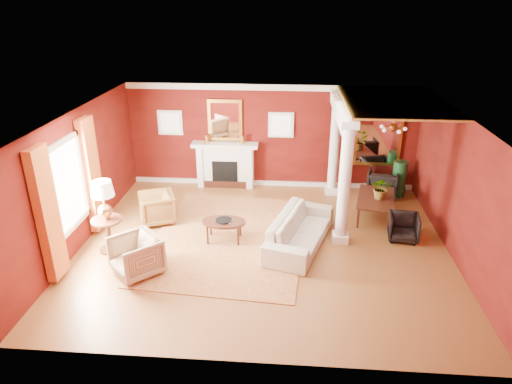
# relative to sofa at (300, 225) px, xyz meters

# --- Properties ---
(ground) EXTENTS (8.00, 8.00, 0.00)m
(ground) POSITION_rel_sofa_xyz_m (-0.79, -0.10, -0.48)
(ground) COLOR brown
(ground) RESTS_ON ground
(room_shell) EXTENTS (8.04, 7.04, 2.92)m
(room_shell) POSITION_rel_sofa_xyz_m (-0.79, -0.10, 1.54)
(room_shell) COLOR #5A130C
(room_shell) RESTS_ON ground
(fireplace) EXTENTS (1.85, 0.42, 1.29)m
(fireplace) POSITION_rel_sofa_xyz_m (-2.09, 3.22, 0.17)
(fireplace) COLOR white
(fireplace) RESTS_ON ground
(overmantel_mirror) EXTENTS (0.95, 0.07, 1.15)m
(overmantel_mirror) POSITION_rel_sofa_xyz_m (-2.09, 3.36, 1.42)
(overmantel_mirror) COLOR gold
(overmantel_mirror) RESTS_ON fireplace
(flank_window_left) EXTENTS (0.70, 0.07, 0.70)m
(flank_window_left) POSITION_rel_sofa_xyz_m (-3.64, 3.37, 1.32)
(flank_window_left) COLOR white
(flank_window_left) RESTS_ON room_shell
(flank_window_right) EXTENTS (0.70, 0.07, 0.70)m
(flank_window_right) POSITION_rel_sofa_xyz_m (-0.54, 3.37, 1.32)
(flank_window_right) COLOR white
(flank_window_right) RESTS_ON room_shell
(left_window) EXTENTS (0.21, 2.55, 2.60)m
(left_window) POSITION_rel_sofa_xyz_m (-4.69, -0.70, 0.95)
(left_window) COLOR white
(left_window) RESTS_ON room_shell
(column_front) EXTENTS (0.36, 0.36, 2.80)m
(column_front) POSITION_rel_sofa_xyz_m (0.91, 0.20, 0.95)
(column_front) COLOR white
(column_front) RESTS_ON ground
(column_back) EXTENTS (0.36, 0.36, 2.80)m
(column_back) POSITION_rel_sofa_xyz_m (0.91, 2.90, 0.95)
(column_back) COLOR white
(column_back) RESTS_ON ground
(header_beam) EXTENTS (0.30, 3.20, 0.32)m
(header_beam) POSITION_rel_sofa_xyz_m (0.91, 1.80, 2.14)
(header_beam) COLOR white
(header_beam) RESTS_ON column_front
(amber_ceiling) EXTENTS (2.30, 3.40, 0.04)m
(amber_ceiling) POSITION_rel_sofa_xyz_m (2.06, 1.65, 2.39)
(amber_ceiling) COLOR gold
(amber_ceiling) RESTS_ON room_shell
(dining_mirror) EXTENTS (1.30, 0.07, 1.70)m
(dining_mirror) POSITION_rel_sofa_xyz_m (2.11, 3.36, 1.07)
(dining_mirror) COLOR gold
(dining_mirror) RESTS_ON room_shell
(chandelier) EXTENTS (0.60, 0.62, 0.75)m
(chandelier) POSITION_rel_sofa_xyz_m (2.11, 1.70, 1.77)
(chandelier) COLOR #B27938
(chandelier) RESTS_ON room_shell
(crown_trim) EXTENTS (8.00, 0.08, 0.16)m
(crown_trim) POSITION_rel_sofa_xyz_m (-0.79, 3.36, 2.34)
(crown_trim) COLOR white
(crown_trim) RESTS_ON room_shell
(base_trim) EXTENTS (8.00, 0.08, 0.12)m
(base_trim) POSITION_rel_sofa_xyz_m (-0.79, 3.36, -0.42)
(base_trim) COLOR white
(base_trim) RESTS_ON ground
(rug) EXTENTS (3.70, 4.73, 0.02)m
(rug) POSITION_rel_sofa_xyz_m (-1.60, 0.18, -0.47)
(rug) COLOR maroon
(rug) RESTS_ON ground
(sofa) EXTENTS (1.39, 2.54, 0.95)m
(sofa) POSITION_rel_sofa_xyz_m (0.00, 0.00, 0.00)
(sofa) COLOR beige
(sofa) RESTS_ON ground
(armchair_leopard) EXTENTS (0.99, 1.02, 0.82)m
(armchair_leopard) POSITION_rel_sofa_xyz_m (-3.44, 0.84, -0.07)
(armchair_leopard) COLOR black
(armchair_leopard) RESTS_ON ground
(armchair_stripe) EXTENTS (1.16, 1.16, 0.87)m
(armchair_stripe) POSITION_rel_sofa_xyz_m (-3.22, -1.38, -0.04)
(armchair_stripe) COLOR tan
(armchair_stripe) RESTS_ON ground
(coffee_table) EXTENTS (0.97, 0.97, 0.49)m
(coffee_table) POSITION_rel_sofa_xyz_m (-1.69, 0.05, -0.03)
(coffee_table) COLOR black
(coffee_table) RESTS_ON ground
(coffee_book) EXTENTS (0.16, 0.04, 0.22)m
(coffee_book) POSITION_rel_sofa_xyz_m (-1.67, 0.04, 0.12)
(coffee_book) COLOR black
(coffee_book) RESTS_ON coffee_table
(side_table) EXTENTS (0.64, 0.64, 1.61)m
(side_table) POSITION_rel_sofa_xyz_m (-4.09, -0.55, 0.62)
(side_table) COLOR black
(side_table) RESTS_ON ground
(dining_table) EXTENTS (0.83, 1.61, 0.85)m
(dining_table) POSITION_rel_sofa_xyz_m (1.89, 1.50, -0.05)
(dining_table) COLOR black
(dining_table) RESTS_ON ground
(dining_chair_near) EXTENTS (0.71, 0.68, 0.66)m
(dining_chair_near) POSITION_rel_sofa_xyz_m (2.32, 0.43, -0.15)
(dining_chair_near) COLOR black
(dining_chair_near) RESTS_ON ground
(dining_chair_far) EXTENTS (0.95, 0.92, 0.81)m
(dining_chair_far) POSITION_rel_sofa_xyz_m (2.27, 2.84, -0.07)
(dining_chair_far) COLOR black
(dining_chair_far) RESTS_ON ground
(green_urn) EXTENTS (0.42, 0.42, 1.00)m
(green_urn) POSITION_rel_sofa_xyz_m (2.71, 2.90, -0.09)
(green_urn) COLOR #154221
(green_urn) RESTS_ON ground
(potted_plant) EXTENTS (0.63, 0.67, 0.43)m
(potted_plant) POSITION_rel_sofa_xyz_m (1.96, 1.44, 0.59)
(potted_plant) COLOR #26591E
(potted_plant) RESTS_ON dining_table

